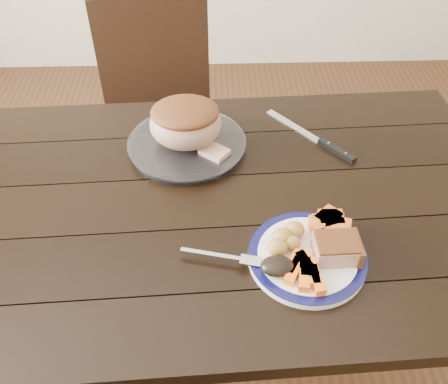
{
  "coord_description": "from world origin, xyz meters",
  "views": [
    {
      "loc": [
        0.05,
        -0.87,
        1.62
      ],
      "look_at": [
        0.08,
        -0.02,
        0.8
      ],
      "focal_mm": 40.0,
      "sensor_mm": 36.0,
      "label": 1
    }
  ],
  "objects_px": {
    "dining_table": "(193,227)",
    "pork_slice": "(336,249)",
    "serving_platter": "(187,145)",
    "dinner_plate": "(307,257)",
    "fork": "(227,257)",
    "chair_far": "(162,109)",
    "roast_joint": "(186,124)",
    "carving_knife": "(325,144)"
  },
  "relations": [
    {
      "from": "dining_table",
      "to": "pork_slice",
      "type": "height_order",
      "value": "pork_slice"
    },
    {
      "from": "dining_table",
      "to": "serving_platter",
      "type": "relative_size",
      "value": 5.17
    },
    {
      "from": "dinner_plate",
      "to": "fork",
      "type": "distance_m",
      "value": 0.18
    },
    {
      "from": "pork_slice",
      "to": "fork",
      "type": "distance_m",
      "value": 0.24
    },
    {
      "from": "dinner_plate",
      "to": "pork_slice",
      "type": "xyz_separation_m",
      "value": [
        0.06,
        -0.0,
        0.03
      ]
    },
    {
      "from": "chair_far",
      "to": "roast_joint",
      "type": "distance_m",
      "value": 0.62
    },
    {
      "from": "serving_platter",
      "to": "carving_knife",
      "type": "distance_m",
      "value": 0.38
    },
    {
      "from": "pork_slice",
      "to": "carving_knife",
      "type": "relative_size",
      "value": 0.36
    },
    {
      "from": "chair_far",
      "to": "roast_joint",
      "type": "bearing_deg",
      "value": 89.68
    },
    {
      "from": "dining_table",
      "to": "dinner_plate",
      "type": "relative_size",
      "value": 6.3
    },
    {
      "from": "roast_joint",
      "to": "carving_knife",
      "type": "bearing_deg",
      "value": -0.52
    },
    {
      "from": "dining_table",
      "to": "dinner_plate",
      "type": "height_order",
      "value": "dinner_plate"
    },
    {
      "from": "dinner_plate",
      "to": "pork_slice",
      "type": "bearing_deg",
      "value": -4.76
    },
    {
      "from": "dinner_plate",
      "to": "serving_platter",
      "type": "distance_m",
      "value": 0.49
    },
    {
      "from": "dinner_plate",
      "to": "carving_knife",
      "type": "height_order",
      "value": "dinner_plate"
    },
    {
      "from": "dining_table",
      "to": "chair_far",
      "type": "distance_m",
      "value": 0.76
    },
    {
      "from": "dinner_plate",
      "to": "dining_table",
      "type": "bearing_deg",
      "value": 143.64
    },
    {
      "from": "serving_platter",
      "to": "roast_joint",
      "type": "relative_size",
      "value": 1.64
    },
    {
      "from": "serving_platter",
      "to": "fork",
      "type": "relative_size",
      "value": 1.79
    },
    {
      "from": "dinner_plate",
      "to": "fork",
      "type": "bearing_deg",
      "value": -179.08
    },
    {
      "from": "serving_platter",
      "to": "carving_knife",
      "type": "height_order",
      "value": "serving_platter"
    },
    {
      "from": "carving_knife",
      "to": "roast_joint",
      "type": "bearing_deg",
      "value": -130.22
    },
    {
      "from": "carving_knife",
      "to": "dinner_plate",
      "type": "bearing_deg",
      "value": -55.47
    },
    {
      "from": "dining_table",
      "to": "roast_joint",
      "type": "distance_m",
      "value": 0.27
    },
    {
      "from": "dinner_plate",
      "to": "carving_knife",
      "type": "distance_m",
      "value": 0.42
    },
    {
      "from": "roast_joint",
      "to": "carving_knife",
      "type": "distance_m",
      "value": 0.39
    },
    {
      "from": "dining_table",
      "to": "pork_slice",
      "type": "xyz_separation_m",
      "value": [
        0.31,
        -0.19,
        0.13
      ]
    },
    {
      "from": "dinner_plate",
      "to": "serving_platter",
      "type": "height_order",
      "value": "serving_platter"
    },
    {
      "from": "chair_far",
      "to": "dinner_plate",
      "type": "height_order",
      "value": "chair_far"
    },
    {
      "from": "chair_far",
      "to": "serving_platter",
      "type": "xyz_separation_m",
      "value": [
        0.12,
        -0.52,
        0.23
      ]
    },
    {
      "from": "fork",
      "to": "carving_knife",
      "type": "distance_m",
      "value": 0.5
    },
    {
      "from": "dining_table",
      "to": "fork",
      "type": "xyz_separation_m",
      "value": [
        0.08,
        -0.19,
        0.11
      ]
    },
    {
      "from": "chair_far",
      "to": "pork_slice",
      "type": "bearing_deg",
      "value": 102.61
    },
    {
      "from": "dinner_plate",
      "to": "roast_joint",
      "type": "bearing_deg",
      "value": 123.99
    },
    {
      "from": "carving_knife",
      "to": "dining_table",
      "type": "bearing_deg",
      "value": -100.09
    },
    {
      "from": "carving_knife",
      "to": "pork_slice",
      "type": "bearing_deg",
      "value": -47.46
    },
    {
      "from": "chair_far",
      "to": "pork_slice",
      "type": "height_order",
      "value": "chair_far"
    },
    {
      "from": "fork",
      "to": "carving_knife",
      "type": "xyz_separation_m",
      "value": [
        0.29,
        0.4,
        -0.01
      ]
    },
    {
      "from": "dining_table",
      "to": "carving_knife",
      "type": "bearing_deg",
      "value": 29.61
    },
    {
      "from": "serving_platter",
      "to": "carving_knife",
      "type": "relative_size",
      "value": 1.22
    },
    {
      "from": "fork",
      "to": "roast_joint",
      "type": "bearing_deg",
      "value": 116.58
    },
    {
      "from": "roast_joint",
      "to": "serving_platter",
      "type": "bearing_deg",
      "value": -104.04
    }
  ]
}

